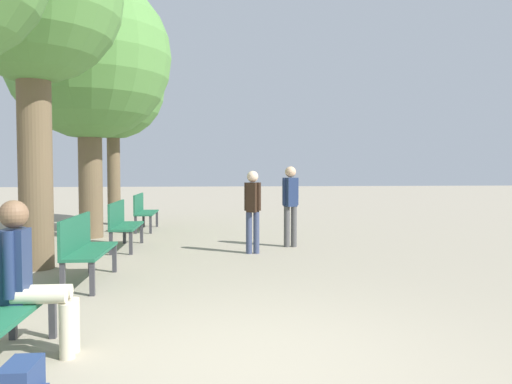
# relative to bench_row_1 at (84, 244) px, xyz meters

# --- Properties ---
(ground_plane) EXTENTS (80.00, 80.00, 0.00)m
(ground_plane) POSITION_rel_bench_row_1_xyz_m (1.97, -3.04, -0.54)
(ground_plane) COLOR gray
(bench_row_1) EXTENTS (0.45, 1.52, 0.93)m
(bench_row_1) POSITION_rel_bench_row_1_xyz_m (0.00, 0.00, 0.00)
(bench_row_1) COLOR #1E6042
(bench_row_1) RESTS_ON ground_plane
(bench_row_2) EXTENTS (0.45, 1.52, 0.93)m
(bench_row_2) POSITION_rel_bench_row_1_xyz_m (0.00, 2.99, 0.00)
(bench_row_2) COLOR #1E6042
(bench_row_2) RESTS_ON ground_plane
(bench_row_3) EXTENTS (0.45, 1.52, 0.93)m
(bench_row_3) POSITION_rel_bench_row_1_xyz_m (0.00, 5.97, 0.00)
(bench_row_3) COLOR #1E6042
(bench_row_3) RESTS_ON ground_plane
(tree_row_1) EXTENTS (2.77, 2.77, 5.70)m
(tree_row_1) POSITION_rel_bench_row_1_xyz_m (-1.00, 1.10, 3.66)
(tree_row_1) COLOR brown
(tree_row_1) RESTS_ON ground_plane
(tree_row_2) EXTENTS (3.71, 3.71, 5.97)m
(tree_row_2) POSITION_rel_bench_row_1_xyz_m (-1.00, 4.68, 3.53)
(tree_row_2) COLOR brown
(tree_row_2) RESTS_ON ground_plane
(tree_row_3) EXTENTS (2.90, 2.90, 5.32)m
(tree_row_3) POSITION_rel_bench_row_1_xyz_m (-1.00, 7.41, 3.30)
(tree_row_3) COLOR brown
(tree_row_3) RESTS_ON ground_plane
(person_seated) EXTENTS (0.62, 0.35, 1.33)m
(person_seated) POSITION_rel_bench_row_1_xyz_m (0.24, -2.72, 0.17)
(person_seated) COLOR beige
(person_seated) RESTS_ON ground_plane
(pedestrian_near) EXTENTS (0.31, 0.27, 1.54)m
(pedestrian_near) POSITION_rel_bench_row_1_xyz_m (2.52, 2.20, 0.35)
(pedestrian_near) COLOR #384260
(pedestrian_near) RESTS_ON ground_plane
(pedestrian_mid) EXTENTS (0.33, 0.27, 1.63)m
(pedestrian_mid) POSITION_rel_bench_row_1_xyz_m (3.35, 2.92, 0.39)
(pedestrian_mid) COLOR #4C4C4C
(pedestrian_mid) RESTS_ON ground_plane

